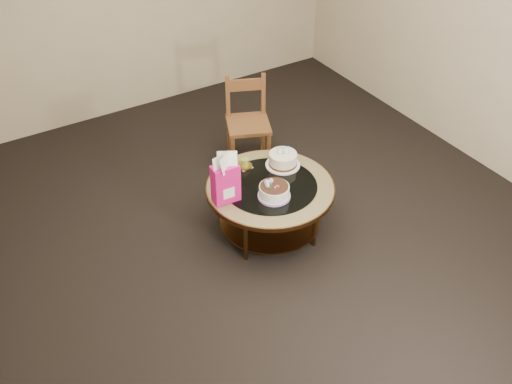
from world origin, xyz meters
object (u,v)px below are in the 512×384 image
coffee_table (270,193)px  cream_cake (283,160)px  gift_bag (225,179)px  dining_chair (248,122)px  decorated_cake (274,192)px

coffee_table → cream_cake: 0.32m
gift_bag → dining_chair: (0.75, 0.94, -0.23)m
decorated_cake → cream_cake: size_ratio=0.88×
decorated_cake → coffee_table: bearing=67.9°
decorated_cake → dining_chair: dining_chair is taller
gift_bag → dining_chair: bearing=55.6°
cream_cake → dining_chair: size_ratio=0.34×
coffee_table → dining_chair: bearing=69.2°
gift_bag → coffee_table: bearing=1.0°
dining_chair → coffee_table: bearing=-87.9°
coffee_table → cream_cake: size_ratio=3.60×
dining_chair → cream_cake: bearing=-76.7°
dining_chair → decorated_cake: bearing=-88.0°
coffee_table → decorated_cake: decorated_cake is taller
decorated_cake → dining_chair: 1.18m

